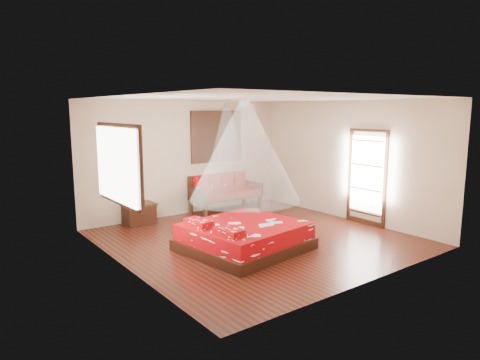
{
  "coord_description": "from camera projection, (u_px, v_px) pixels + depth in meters",
  "views": [
    {
      "loc": [
        -5.28,
        -6.5,
        2.58
      ],
      "look_at": [
        -0.07,
        0.46,
        1.15
      ],
      "focal_mm": 32.0,
      "sensor_mm": 36.0,
      "label": 1
    }
  ],
  "objects": [
    {
      "name": "wine_tray",
      "position": [
        253.0,
        208.0,
        8.87
      ],
      "size": [
        0.28,
        0.28,
        0.22
      ],
      "rotation": [
        0.0,
        0.0,
        -0.17
      ],
      "color": "brown",
      "rests_on": "bed"
    },
    {
      "name": "room",
      "position": [
        257.0,
        170.0,
        8.45
      ],
      "size": [
        5.54,
        5.54,
        2.84
      ],
      "color": "black",
      "rests_on": "ground"
    },
    {
      "name": "daybed",
      "position": [
        224.0,
        191.0,
        10.99
      ],
      "size": [
        1.8,
        0.8,
        0.95
      ],
      "color": "black",
      "rests_on": "floor"
    },
    {
      "name": "bed",
      "position": [
        244.0,
        236.0,
        7.95
      ],
      "size": [
        2.31,
        2.15,
        0.64
      ],
      "rotation": [
        0.0,
        0.0,
        0.14
      ],
      "color": "black",
      "rests_on": "floor"
    },
    {
      "name": "mosquito_net_daybed",
      "position": [
        227.0,
        133.0,
        10.64
      ],
      "size": [
        0.89,
        0.89,
        1.5
      ],
      "primitive_type": "cone",
      "color": "white",
      "rests_on": "ceiling"
    },
    {
      "name": "mosquito_net_main",
      "position": [
        245.0,
        151.0,
        7.7
      ],
      "size": [
        2.02,
        2.02,
        1.8
      ],
      "primitive_type": "cone",
      "color": "white",
      "rests_on": "ceiling"
    },
    {
      "name": "shutter_panel",
      "position": [
        217.0,
        137.0,
        11.03
      ],
      "size": [
        1.52,
        0.06,
        1.32
      ],
      "color": "black",
      "rests_on": "wall_back"
    },
    {
      "name": "storage_chest",
      "position": [
        139.0,
        214.0,
        9.72
      ],
      "size": [
        0.7,
        0.51,
        0.48
      ],
      "rotation": [
        0.0,
        0.0,
        0.0
      ],
      "color": "black",
      "rests_on": "floor"
    },
    {
      "name": "window_left",
      "position": [
        120.0,
        164.0,
        6.96
      ],
      "size": [
        0.1,
        1.74,
        1.34
      ],
      "color": "black",
      "rests_on": "wall_left"
    },
    {
      "name": "glazed_door",
      "position": [
        367.0,
        178.0,
        9.64
      ],
      "size": [
        0.08,
        1.02,
        2.16
      ],
      "color": "black",
      "rests_on": "floor"
    }
  ]
}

